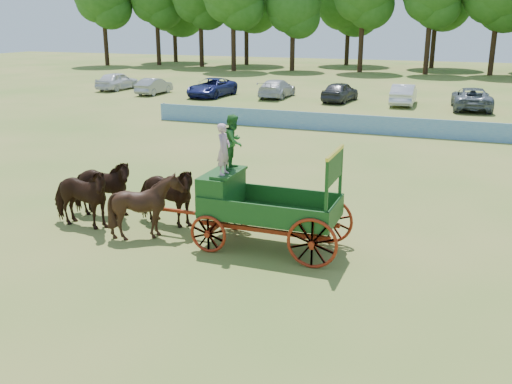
% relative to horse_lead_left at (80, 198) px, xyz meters
% --- Properties ---
extents(ground, '(160.00, 160.00, 0.00)m').
position_rel_horse_lead_left_xyz_m(ground, '(6.22, 0.56, -0.99)').
color(ground, olive).
rests_on(ground, ground).
extents(horse_lead_left, '(2.35, 1.09, 1.97)m').
position_rel_horse_lead_left_xyz_m(horse_lead_left, '(0.00, 0.00, 0.00)').
color(horse_lead_left, black).
rests_on(horse_lead_left, ground).
extents(horse_lead_right, '(2.47, 1.41, 1.97)m').
position_rel_horse_lead_left_xyz_m(horse_lead_right, '(0.00, 1.10, 0.00)').
color(horse_lead_right, black).
rests_on(horse_lead_right, ground).
extents(horse_wheel_left, '(2.06, 1.90, 1.98)m').
position_rel_horse_lead_left_xyz_m(horse_wheel_left, '(2.40, 0.00, 0.00)').
color(horse_wheel_left, black).
rests_on(horse_wheel_left, ground).
extents(horse_wheel_right, '(2.41, 1.23, 1.97)m').
position_rel_horse_lead_left_xyz_m(horse_wheel_right, '(2.40, 1.10, 0.00)').
color(horse_wheel_right, black).
rests_on(horse_wheel_right, ground).
extents(farm_dray, '(6.00, 2.00, 3.73)m').
position_rel_horse_lead_left_xyz_m(farm_dray, '(5.36, 0.59, 0.64)').
color(farm_dray, maroon).
rests_on(farm_dray, ground).
extents(sponsor_banner, '(26.00, 0.08, 1.05)m').
position_rel_horse_lead_left_xyz_m(sponsor_banner, '(5.22, 18.56, -0.46)').
color(sponsor_banner, '#216AB3').
rests_on(sponsor_banner, ground).
extents(parked_cars, '(47.51, 6.83, 1.63)m').
position_rel_horse_lead_left_xyz_m(parked_cars, '(2.85, 30.82, -0.22)').
color(parked_cars, silver).
rests_on(parked_cars, ground).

